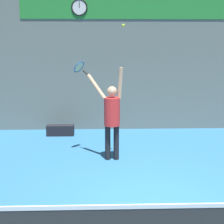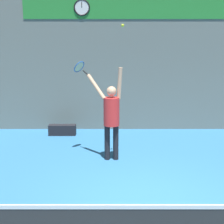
{
  "view_description": "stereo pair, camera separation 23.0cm",
  "coord_description": "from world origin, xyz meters",
  "px_view_note": "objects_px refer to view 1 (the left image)",
  "views": [
    {
      "loc": [
        -0.86,
        -4.63,
        2.66
      ],
      "look_at": [
        -0.64,
        2.43,
        1.16
      ],
      "focal_mm": 50.0,
      "sensor_mm": 36.0,
      "label": 1
    },
    {
      "loc": [
        -0.63,
        -4.63,
        2.66
      ],
      "look_at": [
        -0.64,
        2.43,
        1.16
      ],
      "focal_mm": 50.0,
      "sensor_mm": 36.0,
      "label": 2
    }
  ],
  "objects_px": {
    "tennis_ball": "(123,25)",
    "water_bottle": "(62,131)",
    "scoreboard_clock": "(79,7)",
    "equipment_bag": "(60,130)",
    "tennis_racket": "(79,67)",
    "tennis_player": "(112,114)"
  },
  "relations": [
    {
      "from": "tennis_ball",
      "to": "water_bottle",
      "type": "height_order",
      "value": "tennis_ball"
    },
    {
      "from": "scoreboard_clock",
      "to": "water_bottle",
      "type": "relative_size",
      "value": 1.99
    },
    {
      "from": "scoreboard_clock",
      "to": "equipment_bag",
      "type": "distance_m",
      "value": 3.73
    },
    {
      "from": "equipment_bag",
      "to": "water_bottle",
      "type": "bearing_deg",
      "value": 80.78
    },
    {
      "from": "tennis_racket",
      "to": "equipment_bag",
      "type": "relative_size",
      "value": 0.5
    },
    {
      "from": "tennis_ball",
      "to": "tennis_player",
      "type": "bearing_deg",
      "value": 165.62
    },
    {
      "from": "tennis_racket",
      "to": "equipment_bag",
      "type": "height_order",
      "value": "tennis_racket"
    },
    {
      "from": "tennis_racket",
      "to": "tennis_ball",
      "type": "xyz_separation_m",
      "value": [
        1.01,
        -0.53,
        0.94
      ]
    },
    {
      "from": "tennis_player",
      "to": "equipment_bag",
      "type": "distance_m",
      "value": 2.72
    },
    {
      "from": "tennis_ball",
      "to": "equipment_bag",
      "type": "distance_m",
      "value": 4.03
    },
    {
      "from": "tennis_racket",
      "to": "water_bottle",
      "type": "distance_m",
      "value": 2.78
    },
    {
      "from": "scoreboard_clock",
      "to": "tennis_ball",
      "type": "bearing_deg",
      "value": -67.81
    },
    {
      "from": "tennis_player",
      "to": "tennis_ball",
      "type": "xyz_separation_m",
      "value": [
        0.25,
        -0.06,
        1.99
      ]
    },
    {
      "from": "tennis_ball",
      "to": "equipment_bag",
      "type": "bearing_deg",
      "value": 129.16
    },
    {
      "from": "tennis_ball",
      "to": "equipment_bag",
      "type": "relative_size",
      "value": 0.08
    },
    {
      "from": "tennis_racket",
      "to": "water_bottle",
      "type": "height_order",
      "value": "tennis_racket"
    },
    {
      "from": "tennis_player",
      "to": "water_bottle",
      "type": "distance_m",
      "value": 2.83
    },
    {
      "from": "scoreboard_clock",
      "to": "tennis_racket",
      "type": "xyz_separation_m",
      "value": [
        0.13,
        -2.27,
        -1.63
      ]
    },
    {
      "from": "equipment_bag",
      "to": "tennis_racket",
      "type": "bearing_deg",
      "value": -65.57
    },
    {
      "from": "tennis_player",
      "to": "tennis_racket",
      "type": "distance_m",
      "value": 1.38
    },
    {
      "from": "tennis_player",
      "to": "tennis_racket",
      "type": "xyz_separation_m",
      "value": [
        -0.76,
        0.46,
        1.05
      ]
    },
    {
      "from": "scoreboard_clock",
      "to": "tennis_player",
      "type": "distance_m",
      "value": 3.93
    }
  ]
}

